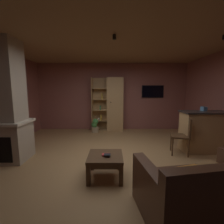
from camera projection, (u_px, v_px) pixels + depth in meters
floor at (112, 159)px, 3.62m from camera, size 5.96×5.74×0.02m
wall_back at (112, 97)px, 6.31m from camera, size 6.08×0.06×2.67m
ceiling at (112, 38)px, 3.26m from camera, size 5.96×5.74×0.02m
window_pane_back at (105, 101)px, 6.30m from camera, size 0.56×0.01×0.73m
stone_fireplace at (2, 108)px, 3.41m from camera, size 1.04×0.75×2.67m
bookshelf_cabinet at (112, 105)px, 6.08m from camera, size 1.23×0.41×2.09m
kitchen_bar_counter at (209, 131)px, 4.03m from camera, size 1.45×0.59×1.06m
tissue_box at (203, 109)px, 4.05m from camera, size 0.14×0.14×0.11m
leather_couch at (203, 193)px, 1.94m from camera, size 1.71×1.18×0.84m
coffee_table at (105, 160)px, 2.81m from camera, size 0.63×0.61×0.42m
table_book_0 at (105, 155)px, 2.79m from camera, size 0.15×0.12×0.02m
table_book_1 at (107, 155)px, 2.73m from camera, size 0.12×0.10×0.02m
dining_chair at (183, 133)px, 3.82m from camera, size 0.51×0.51×0.92m
potted_floor_plant at (95, 126)px, 5.91m from camera, size 0.28×0.28×0.53m
wall_mounted_tv at (152, 92)px, 6.23m from camera, size 0.87×0.06×0.49m
track_light_spot_0 at (5, 38)px, 3.01m from camera, size 0.07×0.07×0.09m
track_light_spot_1 at (114, 37)px, 2.96m from camera, size 0.07×0.07×0.09m
track_light_spot_2 at (224, 37)px, 2.98m from camera, size 0.07×0.07×0.09m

